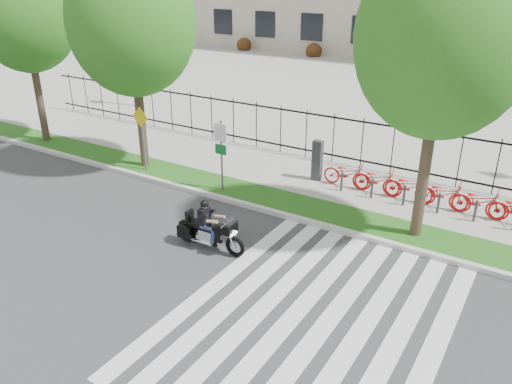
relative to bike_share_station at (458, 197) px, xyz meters
The scene contains 15 objects.
ground 9.68m from the bike_share_station, 131.83° to the right, with size 120.00×120.00×0.00m, color #3A3A3C.
curb 7.17m from the bike_share_station, 154.32° to the right, with size 60.00×0.20×0.15m, color beige.
grass_verge 6.85m from the bike_share_station, 160.77° to the right, with size 60.00×1.50×0.15m, color #1E5816.
sidewalk 6.47m from the bike_share_station, behind, with size 60.00×3.50×0.15m, color gray.
plaza 18.94m from the bike_share_station, 109.90° to the left, with size 80.00×34.00×0.10m, color gray.
crosswalk_stripes 7.40m from the bike_share_station, 102.67° to the right, with size 5.70×8.00×0.01m, color silver, non-canonical shape.
iron_fence 6.77m from the bike_share_station, 162.74° to the left, with size 30.00×0.06×2.00m, color black, non-canonical shape.
lamp_post_left 19.23m from the bike_share_station, 165.41° to the left, with size 1.06×0.70×4.25m.
street_tree_0 18.36m from the bike_share_station, behind, with size 4.26×4.26×7.94m.
street_tree_1 12.63m from the bike_share_station, 168.85° to the right, with size 4.60×4.60×8.06m.
street_tree_2 5.57m from the bike_share_station, 106.81° to the right, with size 4.49×4.49×8.13m.
bike_share_station is the anchor object (origin of this frame).
sign_pole_regulatory 7.91m from the bike_share_station, 160.46° to the right, with size 0.50×0.09×2.50m.
sign_pole_warning 11.40m from the bike_share_station, 166.67° to the right, with size 0.78×0.09×2.49m.
motorcycle_rider 8.05m from the bike_share_station, 132.72° to the right, with size 2.31×0.68×1.78m.
Camera 1 is at (8.64, -8.48, 7.22)m, focal length 35.00 mm.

